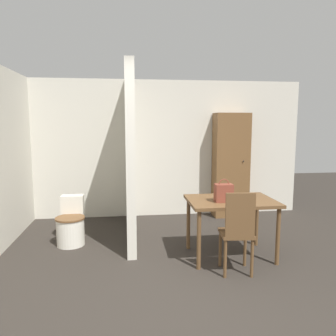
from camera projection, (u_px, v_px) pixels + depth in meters
The scene contains 8 objects.
ground_plane at pixel (193, 320), 2.88m from camera, with size 16.00×16.00×0.00m, color #2D2823.
wall_back at pixel (156, 149), 6.09m from camera, with size 5.44×0.12×2.50m.
partition_wall at pixel (130, 154), 4.97m from camera, with size 0.12×2.03×2.50m.
dining_table at pixel (231, 206), 4.18m from camera, with size 1.10×0.78×0.75m.
wooden_chair at pixel (238, 230), 3.69m from camera, with size 0.40×0.40×0.97m.
toilet at pixel (71, 225), 4.68m from camera, with size 0.41×0.56×0.66m.
handbag at pixel (224, 193), 4.04m from camera, with size 0.22×0.14×0.29m.
wooden_cabinet at pixel (231, 165), 6.04m from camera, with size 0.63×0.39×1.91m.
Camera 1 is at (-0.56, -2.62, 1.71)m, focal length 35.00 mm.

